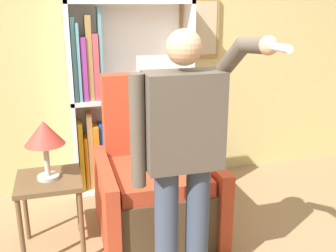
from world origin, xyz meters
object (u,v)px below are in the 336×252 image
(armchair, at_px, (155,185))
(side_table, at_px, (50,190))
(table_lamp, at_px, (44,135))
(bookcase, at_px, (116,105))
(person_standing, at_px, (183,154))

(armchair, bearing_deg, side_table, -173.39)
(table_lamp, bearing_deg, bookcase, 56.06)
(bookcase, distance_m, armchair, 1.03)
(armchair, relative_size, person_standing, 0.75)
(side_table, height_order, table_lamp, table_lamp)
(bookcase, xyz_separation_m, armchair, (0.18, -0.89, -0.49))
(armchair, xyz_separation_m, side_table, (-0.84, -0.10, 0.11))
(bookcase, relative_size, person_standing, 1.10)
(person_standing, bearing_deg, bookcase, 95.01)
(table_lamp, bearing_deg, side_table, 168.69)
(person_standing, relative_size, table_lamp, 3.88)
(person_standing, relative_size, side_table, 2.83)
(armchair, relative_size, table_lamp, 2.91)
(bookcase, distance_m, person_standing, 1.72)
(armchair, bearing_deg, person_standing, -91.76)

